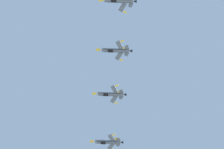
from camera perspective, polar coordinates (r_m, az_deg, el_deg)
name	(u,v)px	position (r m, az deg, el deg)	size (l,w,h in m)	color
fighter_jet_left_wing	(118,1)	(149.66, 1.01, 12.00)	(14.89, 10.67, 4.38)	#4C5666
fighter_jet_right_wing	(115,50)	(154.41, 0.44, 3.99)	(14.89, 10.61, 4.38)	#4C5666
fighter_jet_left_outer	(110,94)	(163.96, -0.36, -3.23)	(14.89, 10.66, 4.39)	#4C5666
fighter_jet_right_outer	(107,142)	(170.29, -0.82, -10.98)	(14.89, 10.60, 4.38)	#4C5666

